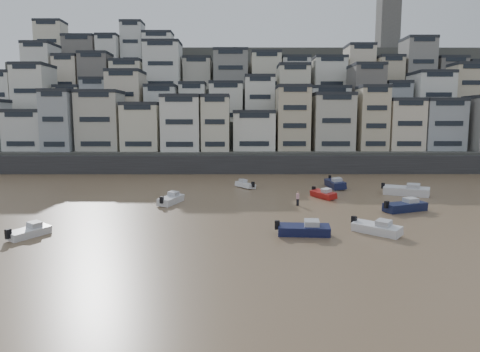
{
  "coord_description": "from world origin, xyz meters",
  "views": [
    {
      "loc": [
        8.24,
        -18.56,
        10.32
      ],
      "look_at": [
        8.38,
        30.0,
        4.0
      ],
      "focal_mm": 32.0,
      "sensor_mm": 36.0,
      "label": 1
    }
  ],
  "objects_px": {
    "boat_b": "(377,227)",
    "boat_d": "(405,204)",
    "boat_g": "(406,189)",
    "boat_j": "(29,231)",
    "boat_e": "(323,193)",
    "person_pink": "(298,199)",
    "boat_h": "(245,184)",
    "boat_f": "(171,198)",
    "boat_i": "(335,182)",
    "boat_a": "(304,228)"
  },
  "relations": [
    {
      "from": "boat_b",
      "to": "boat_d",
      "type": "distance_m",
      "value": 11.79
    },
    {
      "from": "boat_b",
      "to": "boat_g",
      "type": "distance_m",
      "value": 22.86
    },
    {
      "from": "boat_g",
      "to": "boat_j",
      "type": "bearing_deg",
      "value": -126.91
    },
    {
      "from": "boat_j",
      "to": "boat_e",
      "type": "bearing_deg",
      "value": -30.28
    },
    {
      "from": "person_pink",
      "to": "boat_h",
      "type": "bearing_deg",
      "value": 113.85
    },
    {
      "from": "boat_f",
      "to": "boat_h",
      "type": "bearing_deg",
      "value": -19.41
    },
    {
      "from": "boat_e",
      "to": "boat_f",
      "type": "xyz_separation_m",
      "value": [
        -19.79,
        -3.89,
        0.07
      ]
    },
    {
      "from": "boat_g",
      "to": "boat_f",
      "type": "relative_size",
      "value": 1.25
    },
    {
      "from": "boat_g",
      "to": "boat_i",
      "type": "distance_m",
      "value": 10.8
    },
    {
      "from": "boat_e",
      "to": "person_pink",
      "type": "distance_m",
      "value": 6.59
    },
    {
      "from": "boat_g",
      "to": "boat_h",
      "type": "bearing_deg",
      "value": -171.09
    },
    {
      "from": "boat_j",
      "to": "boat_i",
      "type": "relative_size",
      "value": 0.66
    },
    {
      "from": "boat_b",
      "to": "boat_i",
      "type": "distance_m",
      "value": 27.21
    },
    {
      "from": "boat_j",
      "to": "boat_d",
      "type": "bearing_deg",
      "value": -46.98
    },
    {
      "from": "boat_h",
      "to": "boat_e",
      "type": "bearing_deg",
      "value": -163.47
    },
    {
      "from": "boat_e",
      "to": "boat_g",
      "type": "height_order",
      "value": "boat_g"
    },
    {
      "from": "boat_i",
      "to": "boat_d",
      "type": "xyz_separation_m",
      "value": [
        4.18,
        -17.24,
        -0.08
      ]
    },
    {
      "from": "boat_b",
      "to": "person_pink",
      "type": "bearing_deg",
      "value": 156.94
    },
    {
      "from": "boat_a",
      "to": "boat_d",
      "type": "xyz_separation_m",
      "value": [
        13.17,
        10.39,
        0.09
      ]
    },
    {
      "from": "boat_g",
      "to": "boat_f",
      "type": "height_order",
      "value": "boat_g"
    },
    {
      "from": "boat_i",
      "to": "boat_e",
      "type": "bearing_deg",
      "value": -25.55
    },
    {
      "from": "boat_i",
      "to": "boat_b",
      "type": "bearing_deg",
      "value": -8.38
    },
    {
      "from": "boat_b",
      "to": "person_pink",
      "type": "xyz_separation_m",
      "value": [
        -5.42,
        13.18,
        0.21
      ]
    },
    {
      "from": "boat_j",
      "to": "boat_d",
      "type": "xyz_separation_m",
      "value": [
        37.72,
        10.84,
        0.21
      ]
    },
    {
      "from": "boat_a",
      "to": "boat_f",
      "type": "bearing_deg",
      "value": 138.33
    },
    {
      "from": "boat_i",
      "to": "person_pink",
      "type": "relative_size",
      "value": 3.65
    },
    {
      "from": "boat_d",
      "to": "person_pink",
      "type": "distance_m",
      "value": 12.31
    },
    {
      "from": "boat_b",
      "to": "boat_h",
      "type": "relative_size",
      "value": 1.1
    },
    {
      "from": "boat_b",
      "to": "boat_j",
      "type": "relative_size",
      "value": 1.16
    },
    {
      "from": "person_pink",
      "to": "boat_g",
      "type": "bearing_deg",
      "value": 23.82
    },
    {
      "from": "boat_e",
      "to": "boat_h",
      "type": "xyz_separation_m",
      "value": [
        -10.32,
        8.87,
        -0.04
      ]
    },
    {
      "from": "boat_a",
      "to": "person_pink",
      "type": "relative_size",
      "value": 2.93
    },
    {
      "from": "boat_b",
      "to": "boat_i",
      "type": "bearing_deg",
      "value": 129.82
    },
    {
      "from": "boat_g",
      "to": "boat_a",
      "type": "distance_m",
      "value": 27.06
    },
    {
      "from": "boat_e",
      "to": "boat_a",
      "type": "relative_size",
      "value": 0.92
    },
    {
      "from": "boat_e",
      "to": "boat_j",
      "type": "distance_m",
      "value": 35.64
    },
    {
      "from": "boat_e",
      "to": "boat_a",
      "type": "height_order",
      "value": "boat_a"
    },
    {
      "from": "boat_b",
      "to": "boat_g",
      "type": "bearing_deg",
      "value": 106.94
    },
    {
      "from": "boat_h",
      "to": "boat_i",
      "type": "bearing_deg",
      "value": -123.04
    },
    {
      "from": "boat_e",
      "to": "boat_j",
      "type": "bearing_deg",
      "value": -82.32
    },
    {
      "from": "boat_h",
      "to": "boat_a",
      "type": "distance_m",
      "value": 28.12
    },
    {
      "from": "boat_b",
      "to": "boat_e",
      "type": "distance_m",
      "value": 18.35
    },
    {
      "from": "boat_j",
      "to": "boat_f",
      "type": "xyz_separation_m",
      "value": [
        10.2,
        15.38,
        0.14
      ]
    },
    {
      "from": "boat_g",
      "to": "boat_f",
      "type": "xyz_separation_m",
      "value": [
        -31.68,
        -5.84,
        -0.18
      ]
    },
    {
      "from": "boat_g",
      "to": "boat_a",
      "type": "relative_size",
      "value": 1.28
    },
    {
      "from": "boat_g",
      "to": "boat_i",
      "type": "height_order",
      "value": "boat_g"
    },
    {
      "from": "boat_h",
      "to": "boat_j",
      "type": "height_order",
      "value": "boat_h"
    },
    {
      "from": "boat_e",
      "to": "boat_i",
      "type": "xyz_separation_m",
      "value": [
        3.55,
        8.81,
        0.23
      ]
    },
    {
      "from": "boat_i",
      "to": "boat_d",
      "type": "bearing_deg",
      "value": 10.02
    },
    {
      "from": "boat_b",
      "to": "person_pink",
      "type": "distance_m",
      "value": 14.25
    }
  ]
}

